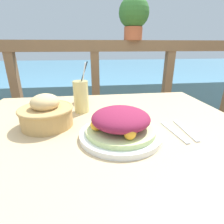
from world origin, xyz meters
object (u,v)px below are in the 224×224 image
Objects in this scene: salad_plate at (121,125)px; bread_basket at (47,113)px; drink_glass at (81,97)px; potted_plant at (134,15)px.

bread_basket is at bearing 154.79° from salad_plate.
drink_glass is at bearing 117.53° from salad_plate.
bread_basket is (-0.28, 0.13, 0.01)m from salad_plate.
salad_plate is at bearing -25.21° from bread_basket.
drink_glass is 1.13× the size of bread_basket.
potted_plant reaches higher than bread_basket.
drink_glass is 0.20m from bread_basket.
drink_glass reaches higher than salad_plate.
salad_plate is 0.31m from bread_basket.
potted_plant is (0.43, 0.72, 0.46)m from drink_glass.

